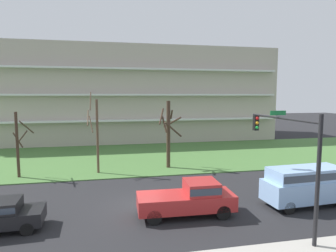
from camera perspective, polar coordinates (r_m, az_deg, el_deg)
ground at (r=18.57m, az=-5.35°, el=-15.25°), size 160.00×160.00×0.00m
grass_lawn_strip at (r=31.97m, az=-8.09°, el=-6.08°), size 80.00×16.00×0.08m
apartment_building at (r=46.06m, az=-9.35°, el=6.08°), size 45.31×14.60×13.59m
tree_far_left at (r=26.41m, az=-27.35°, el=-3.07°), size 1.46×1.96×5.42m
tree_left at (r=25.43m, az=-13.89°, el=-1.47°), size 0.90×1.55×7.01m
tree_center at (r=26.59m, az=0.08°, el=-1.21°), size 2.26×2.48×6.22m
pickup_red_near_left at (r=16.82m, az=4.32°, el=-13.86°), size 5.46×2.17×1.95m
van_blue_center_right at (r=19.93m, az=25.46°, el=-10.10°), size 5.30×2.29×2.36m
traffic_signal_mast at (r=15.62m, az=22.77°, el=-4.03°), size 0.90×5.90×5.96m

